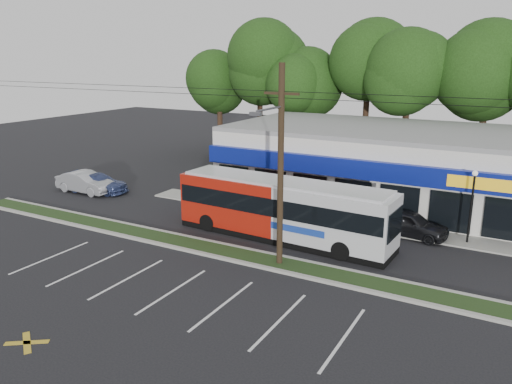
{
  "coord_description": "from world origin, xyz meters",
  "views": [
    {
      "loc": [
        13.4,
        -20.19,
        10.28
      ],
      "look_at": [
        -0.58,
        5.0,
        2.41
      ],
      "focal_mm": 35.0,
      "sensor_mm": 36.0,
      "label": 1
    }
  ],
  "objects_px": {
    "car_dark": "(409,224)",
    "pedestrian_a": "(357,227)",
    "lamp_post": "(472,198)",
    "pedestrian_b": "(322,216)",
    "utility_pole": "(277,161)",
    "car_blue": "(97,183)",
    "metrobus": "(283,208)",
    "car_silver": "(85,182)"
  },
  "relations": [
    {
      "from": "car_dark",
      "to": "pedestrian_a",
      "type": "distance_m",
      "value": 3.34
    },
    {
      "from": "lamp_post",
      "to": "pedestrian_b",
      "type": "xyz_separation_m",
      "value": [
        -8.22,
        -1.51,
        -1.88
      ]
    },
    {
      "from": "utility_pole",
      "to": "car_blue",
      "type": "bearing_deg",
      "value": 162.6
    },
    {
      "from": "car_dark",
      "to": "pedestrian_a",
      "type": "height_order",
      "value": "pedestrian_a"
    },
    {
      "from": "utility_pole",
      "to": "pedestrian_a",
      "type": "relative_size",
      "value": 30.26
    },
    {
      "from": "utility_pole",
      "to": "pedestrian_b",
      "type": "relative_size",
      "value": 31.5
    },
    {
      "from": "lamp_post",
      "to": "pedestrian_a",
      "type": "relative_size",
      "value": 2.57
    },
    {
      "from": "metrobus",
      "to": "car_dark",
      "type": "height_order",
      "value": "metrobus"
    },
    {
      "from": "lamp_post",
      "to": "car_blue",
      "type": "bearing_deg",
      "value": -175.62
    },
    {
      "from": "pedestrian_a",
      "to": "pedestrian_b",
      "type": "height_order",
      "value": "pedestrian_a"
    },
    {
      "from": "pedestrian_a",
      "to": "lamp_post",
      "type": "bearing_deg",
      "value": 168.65
    },
    {
      "from": "metrobus",
      "to": "pedestrian_a",
      "type": "height_order",
      "value": "metrobus"
    },
    {
      "from": "car_silver",
      "to": "pedestrian_a",
      "type": "xyz_separation_m",
      "value": [
        21.81,
        -0.01,
        0.01
      ]
    },
    {
      "from": "car_silver",
      "to": "utility_pole",
      "type": "bearing_deg",
      "value": -104.92
    },
    {
      "from": "utility_pole",
      "to": "metrobus",
      "type": "distance_m",
      "value": 5.23
    },
    {
      "from": "car_dark",
      "to": "pedestrian_b",
      "type": "xyz_separation_m",
      "value": [
        -5.02,
        -1.21,
        0.03
      ]
    },
    {
      "from": "lamp_post",
      "to": "car_silver",
      "type": "height_order",
      "value": "lamp_post"
    },
    {
      "from": "pedestrian_b",
      "to": "utility_pole",
      "type": "bearing_deg",
      "value": 89.89
    },
    {
      "from": "car_blue",
      "to": "car_dark",
      "type": "bearing_deg",
      "value": -93.18
    },
    {
      "from": "pedestrian_a",
      "to": "pedestrian_b",
      "type": "relative_size",
      "value": 1.04
    },
    {
      "from": "utility_pole",
      "to": "car_blue",
      "type": "distance_m",
      "value": 20.03
    },
    {
      "from": "lamp_post",
      "to": "car_dark",
      "type": "xyz_separation_m",
      "value": [
        -3.21,
        -0.3,
        -1.91
      ]
    },
    {
      "from": "lamp_post",
      "to": "pedestrian_b",
      "type": "relative_size",
      "value": 2.68
    },
    {
      "from": "metrobus",
      "to": "car_dark",
      "type": "bearing_deg",
      "value": 35.05
    },
    {
      "from": "utility_pole",
      "to": "car_silver",
      "type": "relative_size",
      "value": 10.09
    },
    {
      "from": "metrobus",
      "to": "pedestrian_a",
      "type": "bearing_deg",
      "value": 26.22
    },
    {
      "from": "car_silver",
      "to": "pedestrian_a",
      "type": "bearing_deg",
      "value": -89.62
    },
    {
      "from": "metrobus",
      "to": "car_dark",
      "type": "relative_size",
      "value": 2.92
    },
    {
      "from": "car_blue",
      "to": "pedestrian_a",
      "type": "xyz_separation_m",
      "value": [
        21.13,
        -0.56,
        0.09
      ]
    },
    {
      "from": "lamp_post",
      "to": "pedestrian_a",
      "type": "distance_m",
      "value": 6.47
    },
    {
      "from": "utility_pole",
      "to": "lamp_post",
      "type": "distance_m",
      "value": 11.67
    },
    {
      "from": "car_dark",
      "to": "pedestrian_a",
      "type": "bearing_deg",
      "value": 140.99
    },
    {
      "from": "car_blue",
      "to": "car_silver",
      "type": "bearing_deg",
      "value": 121.35
    },
    {
      "from": "metrobus",
      "to": "pedestrian_b",
      "type": "relative_size",
      "value": 8.24
    },
    {
      "from": "utility_pole",
      "to": "car_silver",
      "type": "distance_m",
      "value": 20.5
    },
    {
      "from": "metrobus",
      "to": "pedestrian_a",
      "type": "relative_size",
      "value": 7.92
    },
    {
      "from": "car_silver",
      "to": "car_blue",
      "type": "bearing_deg",
      "value": -50.82
    },
    {
      "from": "car_dark",
      "to": "utility_pole",
      "type": "bearing_deg",
      "value": 154.15
    },
    {
      "from": "utility_pole",
      "to": "car_silver",
      "type": "height_order",
      "value": "utility_pole"
    },
    {
      "from": "utility_pole",
      "to": "pedestrian_a",
      "type": "distance_m",
      "value": 7.44
    },
    {
      "from": "car_dark",
      "to": "car_silver",
      "type": "height_order",
      "value": "car_silver"
    },
    {
      "from": "metrobus",
      "to": "car_silver",
      "type": "bearing_deg",
      "value": 177.3
    }
  ]
}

